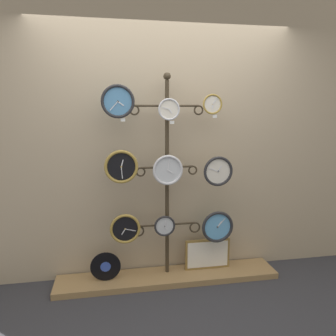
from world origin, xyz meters
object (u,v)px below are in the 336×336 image
clock_middle_left (121,167)px  clock_bottom_center (165,226)px  clock_bottom_left (125,229)px  clock_bottom_right (217,227)px  clock_top_left (118,101)px  clock_top_center (169,109)px  display_stand (167,209)px  clock_middle_center (168,170)px  clock_top_right (212,104)px  picture_frame (208,254)px  vinyl_record (106,267)px  clock_middle_right (218,171)px

clock_middle_left → clock_bottom_center: (0.40, 0.02, -0.59)m
clock_bottom_left → clock_middle_left: bearing=166.4°
clock_bottom_center → clock_bottom_right: 0.53m
clock_top_left → clock_top_center: clock_top_left is taller
display_stand → clock_bottom_right: 0.53m
clock_middle_center → clock_top_right: bearing=1.7°
display_stand → clock_middle_center: bearing=-96.5°
display_stand → clock_top_left: (-0.46, -0.09, 1.03)m
clock_top_center → picture_frame: (0.42, 0.09, -1.47)m
clock_top_left → clock_middle_center: (0.44, -0.00, -0.63)m
clock_middle_left → clock_bottom_right: 1.12m
clock_bottom_center → clock_middle_left: bearing=-177.7°
clock_middle_center → clock_middle_left: bearing=-178.8°
clock_top_left → clock_top_right: (0.87, 0.01, -0.02)m
clock_top_right → clock_top_left: bearing=-179.5°
display_stand → picture_frame: display_stand is taller
clock_top_right → clock_bottom_left: size_ratio=0.65×
clock_top_center → clock_middle_center: size_ratio=0.70×
clock_bottom_center → vinyl_record: clock_bottom_center is taller
clock_top_center → clock_bottom_center: bearing=172.2°
clock_middle_right → clock_bottom_center: bearing=177.0°
clock_top_left → clock_middle_right: 1.13m
display_stand → clock_top_right: size_ratio=10.75×
clock_middle_center → clock_middle_right: size_ratio=0.99×
clock_top_left → clock_middle_left: 0.58m
clock_middle_right → clock_bottom_left: 1.03m
clock_bottom_center → clock_bottom_right: clock_bottom_right is taller
display_stand → clock_middle_center: 0.42m
clock_top_left → picture_frame: (0.88, 0.08, -1.54)m
clock_top_left → picture_frame: clock_top_left is taller
clock_top_center → clock_bottom_right: size_ratio=0.62×
clock_bottom_left → picture_frame: clock_bottom_left is taller
clock_bottom_right → picture_frame: 0.34m
picture_frame → clock_middle_right: bearing=-64.5°
clock_top_center → clock_middle_right: (0.47, -0.02, -0.58)m
clock_middle_left → picture_frame: size_ratio=0.65×
clock_bottom_left → clock_top_right: bearing=1.8°
clock_middle_center → clock_bottom_right: (0.50, -0.00, -0.59)m
clock_middle_center → clock_bottom_right: bearing=-0.4°
clock_top_right → clock_bottom_center: clock_top_right is taller
clock_top_right → clock_middle_right: 0.63m
clock_top_right → clock_middle_center: bearing=-178.3°
clock_top_left → clock_bottom_right: (0.94, -0.01, -1.21)m
clock_top_center → clock_middle_right: bearing=-2.6°
clock_bottom_center → vinyl_record: (-0.57, 0.02, -0.38)m
clock_top_center → clock_middle_left: size_ratio=0.65×
clock_top_right → clock_bottom_left: bearing=-178.2°
clock_middle_left → clock_bottom_left: bearing=-13.6°
clock_top_right → clock_bottom_left: (-0.83, -0.03, -1.15)m
picture_frame → clock_top_left: bearing=-174.6°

